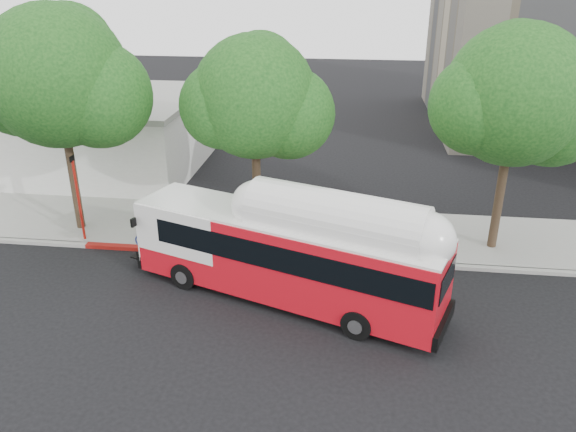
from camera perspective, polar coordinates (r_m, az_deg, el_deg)
name	(u,v)px	position (r m, az deg, el deg)	size (l,w,h in m)	color
ground	(257,310)	(19.68, -3.21, -9.53)	(120.00, 120.00, 0.00)	black
sidewalk	(282,229)	(25.26, -0.65, -1.35)	(60.00, 5.00, 0.15)	gray
curb_strip	(273,256)	(22.96, -1.52, -4.08)	(60.00, 0.30, 0.15)	gray
red_curb_segment	(202,252)	(23.55, -8.77, -3.60)	(10.00, 0.32, 0.16)	maroon
street_tree_left	(70,82)	(25.00, -21.31, 12.54)	(6.67, 5.80, 9.74)	#2D2116
street_tree_mid	(265,102)	(23.06, -2.36, 11.50)	(5.75, 5.00, 8.62)	#2D2116
street_tree_right	(527,101)	(23.37, 23.08, 10.70)	(6.21, 5.40, 9.18)	#2D2116
low_commercial_bldg	(62,131)	(35.74, -22.01, 8.04)	(16.20, 10.20, 4.25)	silver
transit_bus	(287,257)	(19.50, -0.09, -4.20)	(11.92, 6.07, 3.53)	red
signal_pole	(79,199)	(25.07, -20.50, 1.62)	(0.11, 0.37, 3.87)	red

